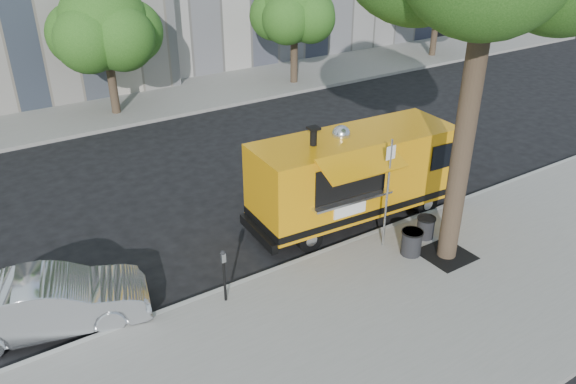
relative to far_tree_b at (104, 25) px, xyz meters
The scene contains 13 objects.
ground 13.30m from the far_tree_b, 85.50° to the right, with size 120.00×120.00×0.00m, color black.
sidewalk 17.15m from the far_tree_b, 86.57° to the right, with size 60.00×6.00×0.15m, color gray.
curb 14.17m from the far_tree_b, 85.80° to the right, with size 60.00×0.14×0.16m, color #999993.
far_sidewalk 3.97m from the far_tree_b, 38.66° to the left, with size 60.00×5.00×0.15m, color gray.
tree_well 16.33m from the far_tree_b, 76.92° to the right, with size 1.20×1.20×0.02m, color black.
far_tree_b is the anchor object (origin of this frame).
far_tree_c 9.01m from the far_tree_b, ahead, with size 3.24×3.24×5.21m.
sign_post 14.61m from the far_tree_b, 79.85° to the right, with size 0.28×0.06×3.00m.
parking_meter 14.48m from the far_tree_b, 98.10° to the right, with size 0.11×0.11×1.33m.
food_truck 13.07m from the far_tree_b, 77.10° to the right, with size 6.34×3.06×3.06m.
sedan 14.17m from the far_tree_b, 113.18° to the right, with size 1.40×4.03×1.33m, color #BBBDC2.
trash_bin_left 15.42m from the far_tree_b, 75.49° to the right, with size 0.50×0.50×0.60m.
trash_bin_right 15.59m from the far_tree_b, 79.14° to the right, with size 0.56×0.56×0.67m.
Camera 1 is at (-7.39, -10.69, 8.20)m, focal length 35.00 mm.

